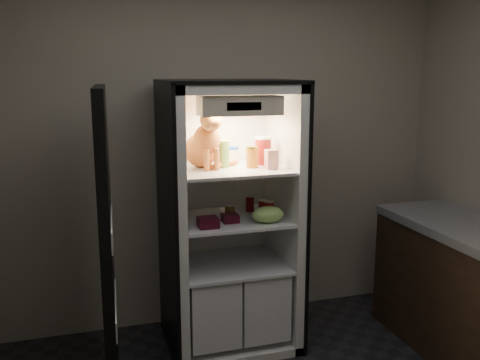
# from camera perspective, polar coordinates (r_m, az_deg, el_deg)

# --- Properties ---
(room_shell) EXTENTS (3.60, 3.60, 3.60)m
(room_shell) POSITION_cam_1_polar(r_m,az_deg,el_deg) (2.33, 8.06, 3.74)
(room_shell) COLOR white
(room_shell) RESTS_ON floor
(refrigerator) EXTENTS (0.90, 0.72, 1.88)m
(refrigerator) POSITION_cam_1_polar(r_m,az_deg,el_deg) (3.79, -1.23, -5.94)
(refrigerator) COLOR white
(refrigerator) RESTS_ON floor
(fridge_door) EXTENTS (0.12, 0.87, 1.85)m
(fridge_door) POSITION_cam_1_polar(r_m,az_deg,el_deg) (3.25, -13.98, -7.01)
(fridge_door) COLOR black
(fridge_door) RESTS_ON floor
(tabby_cat) EXTENTS (0.39, 0.43, 0.44)m
(tabby_cat) POSITION_cam_1_polar(r_m,az_deg,el_deg) (3.59, -3.82, 3.92)
(tabby_cat) COLOR #BA4A17
(tabby_cat) RESTS_ON refrigerator
(parmesan_shaker) EXTENTS (0.07, 0.07, 0.18)m
(parmesan_shaker) POSITION_cam_1_polar(r_m,az_deg,el_deg) (3.60, -1.71, 2.79)
(parmesan_shaker) COLOR green
(parmesan_shaker) RESTS_ON refrigerator
(mayo_tub) EXTENTS (0.08, 0.08, 0.12)m
(mayo_tub) POSITION_cam_1_polar(r_m,az_deg,el_deg) (3.78, -0.80, 2.70)
(mayo_tub) COLOR white
(mayo_tub) RESTS_ON refrigerator
(salsa_jar) EXTENTS (0.08, 0.08, 0.15)m
(salsa_jar) POSITION_cam_1_polar(r_m,az_deg,el_deg) (3.60, 1.30, 2.49)
(salsa_jar) COLOR maroon
(salsa_jar) RESTS_ON refrigerator
(pepper_jar) EXTENTS (0.12, 0.12, 0.19)m
(pepper_jar) POSITION_cam_1_polar(r_m,az_deg,el_deg) (3.72, 2.48, 3.16)
(pepper_jar) COLOR maroon
(pepper_jar) RESTS_ON refrigerator
(cream_carton) EXTENTS (0.07, 0.07, 0.13)m
(cream_carton) POSITION_cam_1_polar(r_m,az_deg,el_deg) (3.56, 3.36, 2.23)
(cream_carton) COLOR silver
(cream_carton) RESTS_ON refrigerator
(soda_can_a) EXTENTS (0.06, 0.06, 0.11)m
(soda_can_a) POSITION_cam_1_polar(r_m,az_deg,el_deg) (3.84, 1.06, -2.54)
(soda_can_a) COLOR black
(soda_can_a) RESTS_ON refrigerator
(soda_can_b) EXTENTS (0.06, 0.06, 0.11)m
(soda_can_b) POSITION_cam_1_polar(r_m,az_deg,el_deg) (3.71, 2.45, -3.01)
(soda_can_b) COLOR black
(soda_can_b) RESTS_ON refrigerator
(soda_can_c) EXTENTS (0.07, 0.07, 0.12)m
(soda_can_c) POSITION_cam_1_polar(r_m,az_deg,el_deg) (3.64, 3.11, -3.22)
(soda_can_c) COLOR black
(soda_can_c) RESTS_ON refrigerator
(condiment_jar) EXTENTS (0.07, 0.07, 0.10)m
(condiment_jar) POSITION_cam_1_polar(r_m,az_deg,el_deg) (3.67, -1.10, -3.30)
(condiment_jar) COLOR brown
(condiment_jar) RESTS_ON refrigerator
(grape_bag) EXTENTS (0.22, 0.16, 0.11)m
(grape_bag) POSITION_cam_1_polar(r_m,az_deg,el_deg) (3.57, 3.00, -3.69)
(grape_bag) COLOR #8ACE60
(grape_bag) RESTS_ON refrigerator
(berry_box_left) EXTENTS (0.13, 0.13, 0.06)m
(berry_box_left) POSITION_cam_1_polar(r_m,az_deg,el_deg) (3.47, -3.43, -4.53)
(berry_box_left) COLOR #4D0C20
(berry_box_left) RESTS_ON refrigerator
(berry_box_right) EXTENTS (0.11, 0.11, 0.05)m
(berry_box_right) POSITION_cam_1_polar(r_m,az_deg,el_deg) (3.57, -1.06, -4.09)
(berry_box_right) COLOR #4D0C20
(berry_box_right) RESTS_ON refrigerator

